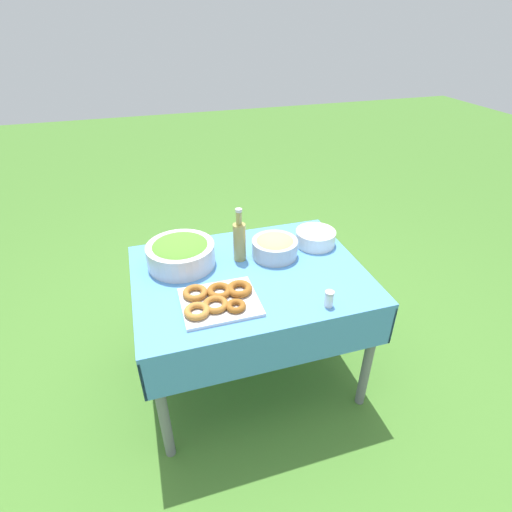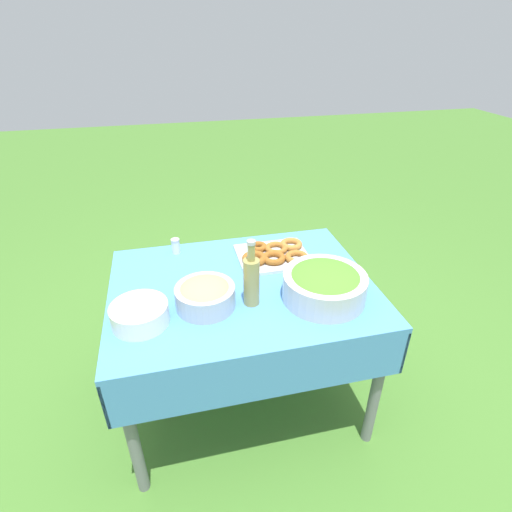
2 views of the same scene
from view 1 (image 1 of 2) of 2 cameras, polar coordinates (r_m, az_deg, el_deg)
The scene contains 8 objects.
ground_plane at distance 2.55m, azimuth -0.79°, elevation -16.12°, with size 14.00×14.00×0.00m, color #477A2D.
picnic_table at distance 2.12m, azimuth -0.92°, elevation -4.69°, with size 1.18×0.90×0.74m.
salad_bowl at distance 2.12m, azimuth -10.70°, elevation 0.50°, with size 0.35×0.35×0.14m.
pasta_bowl at distance 2.17m, azimuth 2.70°, elevation 1.42°, with size 0.25×0.25×0.12m.
donut_platter at distance 1.86m, azimuth -5.43°, elevation -6.20°, with size 0.39×0.30×0.05m.
plate_stack at distance 2.31m, azimuth 8.48°, elevation 2.61°, with size 0.23×0.23×0.08m.
olive_oil_bottle at distance 2.11m, azimuth -2.38°, elevation 2.29°, with size 0.07×0.07×0.30m.
salt_shaker at distance 1.85m, azimuth 10.40°, elevation -6.02°, with size 0.04×0.04×0.08m.
Camera 1 is at (-0.46, -1.63, 1.91)m, focal length 28.00 mm.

